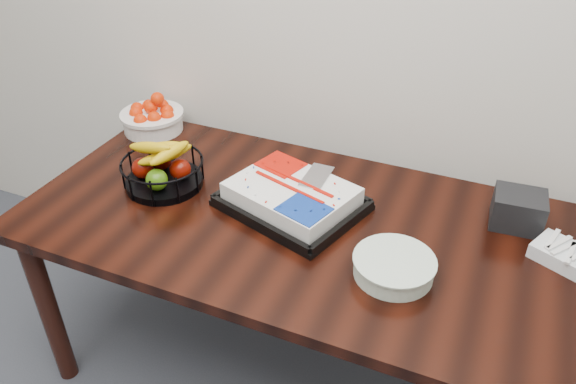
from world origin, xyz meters
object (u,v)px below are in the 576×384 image
at_px(table, 297,239).
at_px(napkin_box, 518,210).
at_px(cake_tray, 292,197).
at_px(fruit_basket, 163,170).
at_px(plate_stack, 394,267).
at_px(tangerine_bowl, 152,114).

height_order(table, napkin_box, napkin_box).
height_order(cake_tray, fruit_basket, fruit_basket).
distance_m(plate_stack, napkin_box, 0.49).
relative_size(table, napkin_box, 11.53).
bearing_deg(fruit_basket, table, 0.14).
bearing_deg(fruit_basket, tangerine_bowl, 129.46).
relative_size(table, cake_tray, 3.47).
bearing_deg(cake_tray, napkin_box, 15.97).
xyz_separation_m(tangerine_bowl, plate_stack, (1.14, -0.47, -0.04)).
relative_size(table, plate_stack, 7.64).
height_order(table, fruit_basket, fruit_basket).
xyz_separation_m(tangerine_bowl, fruit_basket, (0.28, -0.34, -0.01)).
relative_size(cake_tray, napkin_box, 3.33).
height_order(plate_stack, napkin_box, napkin_box).
relative_size(fruit_basket, plate_stack, 1.22).
bearing_deg(table, cake_tray, 129.93).
xyz_separation_m(cake_tray, fruit_basket, (-0.47, -0.05, 0.02)).
relative_size(cake_tray, tangerine_bowl, 2.02).
relative_size(table, fruit_basket, 6.27).
relative_size(tangerine_bowl, fruit_basket, 0.90).
relative_size(table, tangerine_bowl, 7.01).
xyz_separation_m(cake_tray, tangerine_bowl, (-0.74, 0.28, 0.03)).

